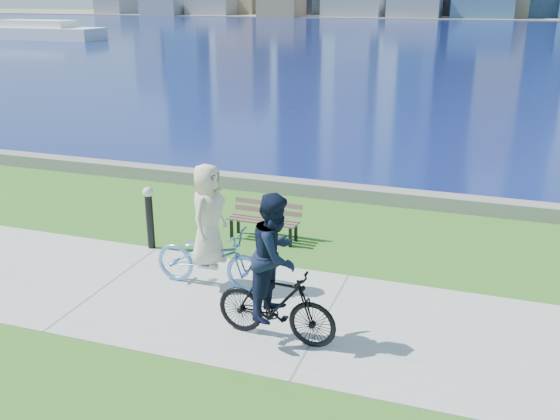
# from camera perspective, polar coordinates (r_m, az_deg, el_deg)

# --- Properties ---
(ground) EXTENTS (320.00, 320.00, 0.00)m
(ground) POSITION_cam_1_polar(r_m,az_deg,el_deg) (10.13, 3.99, -10.10)
(ground) COLOR #2A6119
(ground) RESTS_ON ground
(concrete_path) EXTENTS (80.00, 3.50, 0.02)m
(concrete_path) POSITION_cam_1_polar(r_m,az_deg,el_deg) (10.13, 3.99, -10.05)
(concrete_path) COLOR #A5A6A0
(concrete_path) RESTS_ON ground
(seawall) EXTENTS (90.00, 0.50, 0.35)m
(seawall) POSITION_cam_1_polar(r_m,az_deg,el_deg) (15.66, 9.96, 1.22)
(seawall) COLOR slate
(seawall) RESTS_ON ground
(bay_water) EXTENTS (320.00, 131.00, 0.01)m
(bay_water) POSITION_cam_1_polar(r_m,az_deg,el_deg) (80.73, 17.99, 14.95)
(bay_water) COLOR #0C1850
(bay_water) RESTS_ON ground
(far_shore) EXTENTS (320.00, 30.00, 0.12)m
(far_shore) POSITION_cam_1_polar(r_m,az_deg,el_deg) (138.65, 18.83, 16.37)
(far_shore) COLOR slate
(far_shore) RESTS_ON ground
(ferry_near) EXTENTS (14.80, 4.23, 2.01)m
(ferry_near) POSITION_cam_1_polar(r_m,az_deg,el_deg) (75.57, -21.24, 14.99)
(ferry_near) COLOR white
(ferry_near) RESTS_ON ground
(park_bench) EXTENTS (1.53, 0.57, 0.78)m
(park_bench) POSITION_cam_1_polar(r_m,az_deg,el_deg) (13.12, -1.39, -0.67)
(park_bench) COLOR black
(park_bench) RESTS_ON ground
(bollard_lamp) EXTENTS (0.21, 0.21, 1.32)m
(bollard_lamp) POSITION_cam_1_polar(r_m,az_deg,el_deg) (12.79, -11.85, -0.33)
(bollard_lamp) COLOR black
(bollard_lamp) RESTS_ON ground
(cyclist_woman) EXTENTS (0.77, 2.10, 2.24)m
(cyclist_woman) POSITION_cam_1_polar(r_m,az_deg,el_deg) (10.91, -6.51, -2.96)
(cyclist_woman) COLOR #5A95DB
(cyclist_woman) RESTS_ON ground
(cyclist_man) EXTENTS (0.77, 1.94, 2.30)m
(cyclist_man) POSITION_cam_1_polar(r_m,az_deg,el_deg) (9.15, -0.41, -6.48)
(cyclist_man) COLOR black
(cyclist_man) RESTS_ON ground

